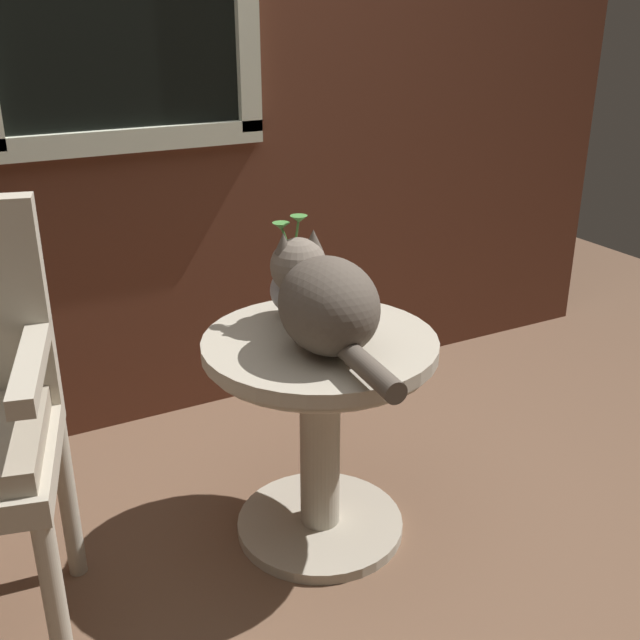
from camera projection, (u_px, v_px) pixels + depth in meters
The scene contains 5 objects.
ground_plane at pixel (236, 573), 1.93m from camera, with size 6.00×6.00×0.00m, color brown.
back_wall at pixel (96, 14), 2.16m from camera, with size 4.00×0.07×2.60m.
wicker_side_table at pixel (320, 402), 1.95m from camera, with size 0.59×0.59×0.57m.
cat at pixel (324, 300), 1.79m from camera, with size 0.25×0.59×0.25m.
pewter_vase_with_ivy at pixel (293, 285), 1.98m from camera, with size 0.12×0.12×0.28m.
Camera 1 is at (-0.54, -1.46, 1.34)m, focal length 42.79 mm.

